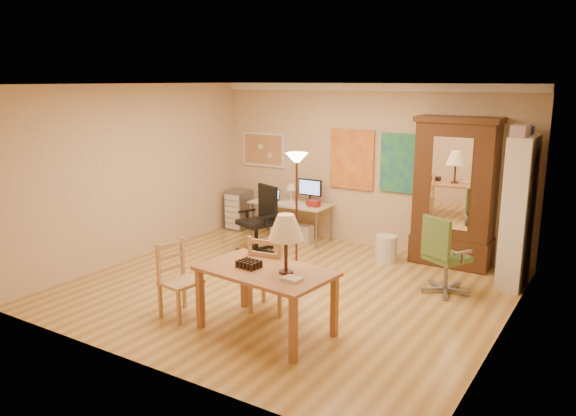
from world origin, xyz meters
The scene contains 16 objects.
floor centered at (0.00, 0.00, 0.00)m, with size 5.50×5.50×0.00m, color olive.
crown_molding centered at (0.00, 2.46, 2.64)m, with size 5.50×0.08×0.12m, color white.
corkboard centered at (-2.05, 2.47, 1.50)m, with size 0.90×0.04×0.62m, color tan.
art_panel_left centered at (-0.25, 2.47, 1.45)m, with size 0.80×0.04×1.00m, color yellow.
art_panel_right centered at (0.65, 2.47, 1.45)m, with size 0.75×0.04×0.95m, color #215F87.
dining_table centered at (0.60, -1.22, 0.87)m, with size 1.54×1.02×1.37m.
ladder_chair_back centered at (0.23, -0.72, 0.45)m, with size 0.51×0.49×0.96m.
ladder_chair_left centered at (-0.60, -1.41, 0.42)m, with size 0.45×0.47×0.90m.
torchiere_lamp centered at (-0.25, 0.68, 1.40)m, with size 0.32×0.32×1.75m.
computer_desk centered at (-1.22, 2.15, 0.39)m, with size 1.42×0.62×1.08m.
office_chair_black centered at (-1.25, 1.14, 0.29)m, with size 0.68×0.68×1.10m.
office_chair_green centered at (1.84, 0.98, 0.28)m, with size 0.64×0.65×1.05m.
drawer_cart centered at (-2.44, 2.20, 0.37)m, with size 0.37×0.44×0.73m.
armoire centered at (1.57, 2.24, 0.97)m, with size 1.22×0.58×2.24m.
bookshelf centered at (2.55, 1.80, 1.02)m, with size 0.31×0.82×2.04m.
wastebin centered at (0.70, 1.79, 0.21)m, with size 0.34×0.34×0.42m, color silver.
Camera 1 is at (3.81, -6.03, 2.76)m, focal length 35.00 mm.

